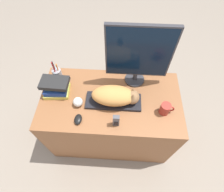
# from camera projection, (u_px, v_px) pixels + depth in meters

# --- Properties ---
(ground_plane) EXTENTS (12.00, 12.00, 0.00)m
(ground_plane) POSITION_uv_depth(u_px,v_px,m) (109.00, 160.00, 1.83)
(ground_plane) COLOR gray
(desk) EXTENTS (1.14, 0.61, 0.70)m
(desk) POSITION_uv_depth(u_px,v_px,m) (111.00, 118.00, 1.70)
(desk) COLOR brown
(desk) RESTS_ON ground_plane
(keyboard) EXTENTS (0.43, 0.16, 0.02)m
(keyboard) POSITION_uv_depth(u_px,v_px,m) (113.00, 101.00, 1.38)
(keyboard) COLOR black
(keyboard) RESTS_ON desk
(cat) EXTENTS (0.36, 0.17, 0.14)m
(cat) POSITION_uv_depth(u_px,v_px,m) (116.00, 96.00, 1.31)
(cat) COLOR #D18C47
(cat) RESTS_ON keyboard
(monitor) EXTENTS (0.49, 0.17, 0.54)m
(monitor) POSITION_uv_depth(u_px,v_px,m) (139.00, 55.00, 1.27)
(monitor) COLOR #333338
(monitor) RESTS_ON desk
(computer_mouse) EXTENTS (0.06, 0.09, 0.03)m
(computer_mouse) POSITION_uv_depth(u_px,v_px,m) (78.00, 119.00, 1.29)
(computer_mouse) COLOR black
(computer_mouse) RESTS_ON desk
(coffee_mug) EXTENTS (0.11, 0.08, 0.10)m
(coffee_mug) POSITION_uv_depth(u_px,v_px,m) (165.00, 109.00, 1.30)
(coffee_mug) COLOR #9E2D23
(coffee_mug) RESTS_ON desk
(pen_cup) EXTENTS (0.08, 0.08, 0.20)m
(pen_cup) POSITION_uv_depth(u_px,v_px,m) (57.00, 73.00, 1.50)
(pen_cup) COLOR #939399
(pen_cup) RESTS_ON desk
(baseball) EXTENTS (0.08, 0.08, 0.08)m
(baseball) POSITION_uv_depth(u_px,v_px,m) (78.00, 102.00, 1.35)
(baseball) COLOR silver
(baseball) RESTS_ON desk
(phone) EXTENTS (0.05, 0.03, 0.12)m
(phone) POSITION_uv_depth(u_px,v_px,m) (116.00, 121.00, 1.24)
(phone) COLOR #4C4C51
(phone) RESTS_ON desk
(book_stack) EXTENTS (0.22, 0.18, 0.14)m
(book_stack) POSITION_uv_depth(u_px,v_px,m) (56.00, 87.00, 1.39)
(book_stack) COLOR #CCC14C
(book_stack) RESTS_ON desk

